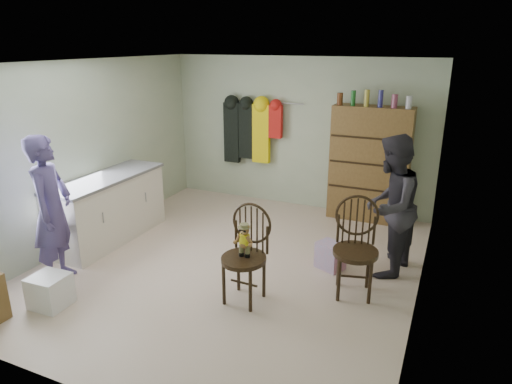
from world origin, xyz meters
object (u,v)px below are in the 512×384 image
at_px(dresser, 369,164).
at_px(chair_far, 356,243).
at_px(counter, 109,208).
at_px(chair_front, 246,248).

bearing_deg(dresser, chair_far, -82.38).
height_order(counter, dresser, dresser).
distance_m(chair_front, dresser, 3.06).
relative_size(counter, chair_front, 1.72).
distance_m(counter, dresser, 3.96).
xyz_separation_m(counter, chair_far, (3.51, -0.03, 0.13)).
distance_m(chair_front, chair_far, 1.22).
relative_size(chair_front, dresser, 0.53).
height_order(chair_front, dresser, dresser).
bearing_deg(chair_far, counter, 165.08).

